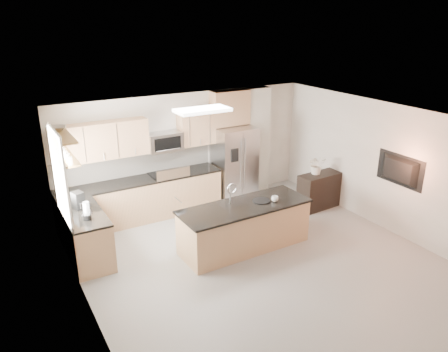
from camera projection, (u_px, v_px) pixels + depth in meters
floor at (266, 266)px, 7.76m from camera, size 6.50×6.50×0.00m
ceiling at (271, 123)px, 6.86m from camera, size 6.00×6.50×0.02m
wall_back at (186, 150)px, 9.96m from camera, size 6.00×0.02×2.60m
wall_front at (444, 303)px, 4.67m from camera, size 6.00×0.02×2.60m
wall_left at (87, 242)px, 5.92m from camera, size 0.02×6.50×2.60m
wall_right at (392, 169)px, 8.71m from camera, size 0.02×6.50×2.60m
back_counter at (142, 199)px, 9.41m from camera, size 3.55×0.66×1.44m
left_counter at (86, 236)px, 7.86m from camera, size 0.66×1.50×0.92m
range at (169, 193)px, 9.70m from camera, size 0.76×0.64×1.14m
upper_cabinets at (132, 137)px, 9.04m from camera, size 3.50×0.33×0.75m
microwave at (164, 142)px, 9.40m from camera, size 0.76×0.40×0.40m
refrigerator at (234, 164)px, 10.29m from camera, size 0.92×0.78×1.78m
partition_column at (256, 141)px, 10.68m from camera, size 0.60×0.30×2.60m
window at (60, 177)px, 7.31m from camera, size 0.04×1.15×1.65m
shelf_lower at (64, 157)px, 7.35m from camera, size 0.30×1.20×0.04m
shelf_upper at (61, 136)px, 7.22m from camera, size 0.30×1.20×0.04m
ceiling_fixture at (202, 110)px, 7.99m from camera, size 1.00×0.50×0.06m
island at (244, 226)px, 8.26m from camera, size 2.54×0.96×1.30m
credenza at (319, 191)px, 10.00m from camera, size 1.05×0.50×0.82m
cup at (275, 199)px, 8.26m from camera, size 0.16×0.16×0.11m
platter at (261, 201)px, 8.28m from camera, size 0.44×0.44×0.02m
blender at (87, 212)px, 7.38m from camera, size 0.14×0.14×0.33m
kettle at (86, 208)px, 7.64m from camera, size 0.19×0.19×0.23m
coffee_maker at (78, 201)px, 7.81m from camera, size 0.22×0.24×0.32m
bowl at (57, 128)px, 7.47m from camera, size 0.43×0.43×0.09m
flower_vase at (317, 160)px, 9.76m from camera, size 0.74×0.69×0.66m
television at (397, 171)px, 8.49m from camera, size 0.14×1.08×0.62m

